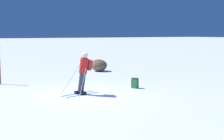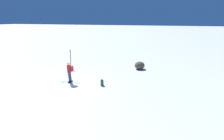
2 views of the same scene
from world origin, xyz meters
TOP-DOWN VIEW (x-y plane):
  - ground_plane at (0.00, 0.00)m, footprint 300.00×300.00m
  - skier at (0.06, 0.08)m, footprint 1.25×1.83m
  - spare_backpack at (-0.26, 2.89)m, footprint 0.37×0.34m
  - exposed_boulder_0 at (-7.11, 4.39)m, footprint 1.27×1.08m

SIDE VIEW (x-z plane):
  - ground_plane at x=0.00m, z-range 0.00..0.00m
  - spare_backpack at x=-0.26m, z-range -0.01..0.49m
  - exposed_boulder_0 at x=-7.11m, z-range 0.00..0.82m
  - skier at x=0.06m, z-range 0.11..2.00m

